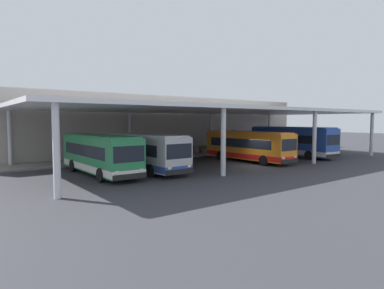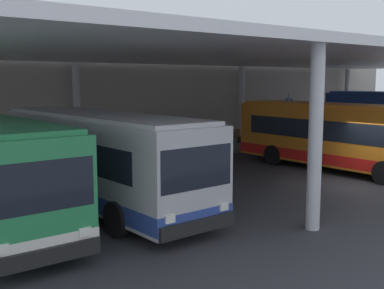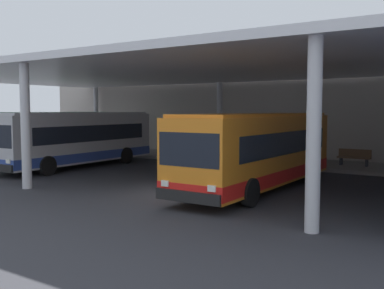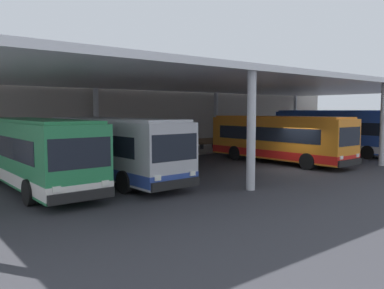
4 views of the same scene
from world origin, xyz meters
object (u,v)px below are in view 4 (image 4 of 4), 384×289
Objects in this scene: bus_middle_bay at (278,138)px; bus_far_bay at (337,131)px; bench_waiting at (207,143)px; banner_sign at (250,127)px; trash_bin at (190,144)px; bus_nearest_bay at (34,152)px; bus_second_bay at (112,148)px.

bus_far_bay is at bearing 2.97° from bus_middle_bay.
bench_waiting is at bearing 80.34° from bus_middle_bay.
bench_waiting is 0.56× the size of banner_sign.
banner_sign reaches higher than trash_bin.
bus_middle_bay is 8.90m from trash_bin.
bus_nearest_bay is at bearing 178.08° from bus_far_bay.
banner_sign is (6.68, -0.56, 1.30)m from trash_bin.
bus_second_bay is 5.89× the size of bench_waiting.
bus_middle_bay is 5.86× the size of bench_waiting.
banner_sign is at bearing 104.33° from bus_far_bay.
bus_middle_bay is 10.76× the size of trash_bin.
bench_waiting is (-6.51, 8.72, -1.18)m from bus_far_bay.
banner_sign is (21.74, 7.05, 0.32)m from bus_nearest_bay.
banner_sign reaches higher than bus_second_bay.
bench_waiting is at bearing 126.72° from bus_far_bay.
bus_middle_bay is at bearing -85.98° from trash_bin.
bus_middle_bay is 0.92× the size of bus_far_bay.
banner_sign reaches higher than bus_middle_bay.
trash_bin is (-2.18, -0.32, 0.01)m from bench_waiting.
bus_middle_bay is at bearing -177.03° from bus_far_bay.
bench_waiting is at bearing 8.25° from trash_bin.
banner_sign is at bearing -11.02° from bench_waiting.
bus_far_bay is at bearing -1.42° from bus_second_bay.
bus_second_bay is at bearing -157.79° from banner_sign.
bus_second_bay is 0.92× the size of bus_far_bay.
bus_far_bay reaches higher than bus_nearest_bay.
trash_bin is at bearing 94.02° from bus_middle_bay.
trash_bin is (-0.62, 8.82, -0.98)m from bus_middle_bay.
bus_nearest_bay is 1.00× the size of bus_middle_bay.
trash_bin is at bearing -171.75° from bench_waiting.
bench_waiting is (13.50, 8.23, -0.99)m from bus_second_bay.
bus_far_bay is at bearing -44.07° from trash_bin.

